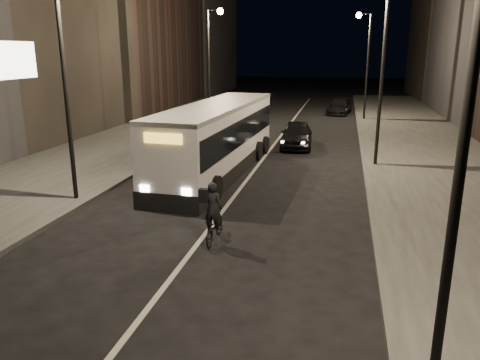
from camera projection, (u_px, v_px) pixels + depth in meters
The scene contains 13 objects.
ground at pixel (184, 261), 12.54m from camera, with size 180.00×180.00×0.00m, color black.
sidewalk_right at pixel (431, 159), 23.93m from camera, with size 7.00×70.00×0.16m, color #323230.
sidewalk_left at pixel (125, 145), 27.45m from camera, with size 7.00×70.00×0.16m, color #323230.
streetlight_right_near at pixel (453, 58), 6.23m from camera, with size 1.20×0.44×8.12m.
streetlight_right_mid at pixel (378, 53), 21.29m from camera, with size 1.20×0.44×8.12m.
streetlight_right_far at pixel (365, 52), 36.34m from camera, with size 1.20×0.44×8.12m.
streetlight_left_near at pixel (69, 53), 15.97m from camera, with size 1.20×0.44×8.12m.
streetlight_left_far at pixel (212, 52), 32.91m from camera, with size 1.20×0.44×8.12m.
city_bus at pixel (217, 136), 21.26m from camera, with size 3.20×11.81×3.15m.
cyclist_on_bicycle at pixel (214, 222), 13.68m from camera, with size 0.57×1.63×1.87m.
car_near at pixel (297, 134), 27.21m from camera, with size 1.76×4.38×1.49m, color black.
car_mid at pixel (248, 116), 35.41m from camera, with size 1.41×4.05×1.33m, color #3C3C3F.
car_far at pixel (339, 106), 41.57m from camera, with size 1.85×4.55×1.32m, color black.
Camera 1 is at (3.94, -10.90, 5.47)m, focal length 35.00 mm.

